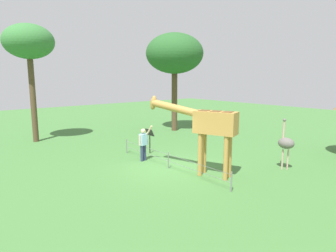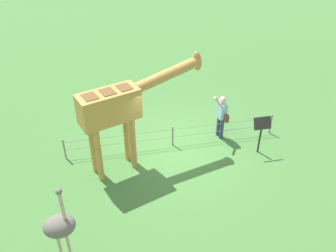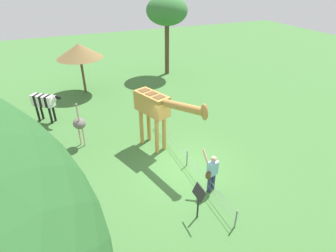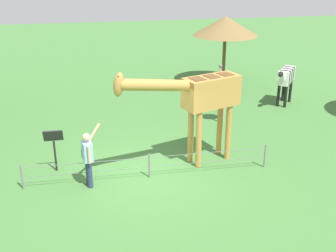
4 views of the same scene
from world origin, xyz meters
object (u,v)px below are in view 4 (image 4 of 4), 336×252
Objects in this scene: visitor at (88,156)px; shade_hut_far at (226,26)px; giraffe at (201,97)px; info_sign at (54,141)px; zebra at (286,78)px; ostrich at (223,92)px.

shade_hut_far is at bearing -126.78° from visitor.
giraffe is at bearing 67.86° from shade_hut_far.
zebra is at bearing -154.65° from info_sign.
shade_hut_far is (-6.62, -8.85, 1.92)m from visitor.
zebra is at bearing -155.86° from ostrich.
ostrich is at bearing -141.61° from visitor.
shade_hut_far is 11.02m from info_sign.
visitor is at bearing 38.39° from ostrich.
shade_hut_far is (1.61, -3.42, 1.66)m from zebra.
shade_hut_far reaches higher than zebra.
info_sign is (9.19, 4.35, -0.21)m from zebra.
ostrich is at bearing 24.14° from zebra.
visitor is at bearing 53.22° from shade_hut_far.
zebra is 0.74× the size of ostrich.
giraffe is 1.74× the size of ostrich.
info_sign is at bearing 25.98° from ostrich.
giraffe reaches higher than info_sign.
visitor reaches higher than info_sign.
ostrich is 0.69× the size of shade_hut_far.
info_sign is at bearing 25.35° from zebra.
ostrich reaches higher than visitor.
ostrich is (-1.71, -3.19, -0.95)m from giraffe.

